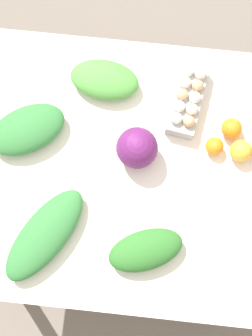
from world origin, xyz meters
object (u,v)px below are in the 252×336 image
at_px(greens_bunch_chard, 146,250).
at_px(greens_bunch_kale, 45,235).
at_px(egg_carton, 187,99).
at_px(orange_3, 232,128).
at_px(cabbage_purple, 137,148).
at_px(orange_1, 214,146).
at_px(orange_2, 241,151).
at_px(greens_bunch_dandelion, 105,80).
at_px(greens_bunch_scallion, 27,130).

distance_m(greens_bunch_chard, greens_bunch_kale, 0.34).
relative_size(egg_carton, greens_bunch_chard, 1.10).
bearing_deg(orange_3, egg_carton, 150.99).
relative_size(cabbage_purple, orange_1, 2.26).
relative_size(cabbage_purple, egg_carton, 0.52).
bearing_deg(orange_1, orange_3, 51.99).
bearing_deg(greens_bunch_kale, greens_bunch_chard, -2.48).
height_order(egg_carton, orange_2, egg_carton).
xyz_separation_m(egg_carton, greens_bunch_dandelion, (-0.31, 0.04, -0.00)).
bearing_deg(greens_bunch_dandelion, egg_carton, -7.88).
relative_size(greens_bunch_chard, orange_3, 3.47).
bearing_deg(greens_bunch_dandelion, orange_3, -15.89).
distance_m(greens_bunch_chard, orange_3, 0.53).
distance_m(egg_carton, orange_1, 0.20).
bearing_deg(greens_bunch_dandelion, cabbage_purple, -60.29).
height_order(greens_bunch_dandelion, greens_bunch_kale, same).
height_order(greens_bunch_scallion, orange_1, greens_bunch_scallion).
bearing_deg(orange_2, greens_bunch_dandelion, 157.14).
height_order(cabbage_purple, egg_carton, cabbage_purple).
height_order(cabbage_purple, orange_2, cabbage_purple).
bearing_deg(orange_3, greens_bunch_kale, -143.90).
relative_size(greens_bunch_chard, orange_1, 3.98).
xyz_separation_m(egg_carton, greens_bunch_scallion, (-0.56, -0.17, -0.00)).
bearing_deg(orange_2, greens_bunch_scallion, -179.79).
height_order(greens_bunch_kale, orange_1, greens_bunch_kale).
height_order(greens_bunch_kale, orange_2, same).
bearing_deg(greens_bunch_chard, greens_bunch_scallion, 140.75).
distance_m(egg_carton, greens_bunch_chard, 0.56).
bearing_deg(egg_carton, greens_bunch_scallion, 115.78).
distance_m(greens_bunch_kale, orange_2, 0.74).
height_order(greens_bunch_chard, greens_bunch_scallion, greens_bunch_scallion).
distance_m(greens_bunch_scallion, orange_1, 0.67).
distance_m(greens_bunch_dandelion, orange_1, 0.46).
bearing_deg(orange_2, cabbage_purple, -174.28).
bearing_deg(greens_bunch_kale, greens_bunch_scallion, 107.67).
bearing_deg(orange_3, greens_bunch_chard, -119.90).
bearing_deg(orange_1, greens_bunch_scallion, -178.99).
relative_size(greens_bunch_scallion, orange_2, 3.55).
bearing_deg(orange_2, egg_carton, 139.72).
distance_m(greens_bunch_chard, orange_1, 0.44).
bearing_deg(greens_bunch_kale, orange_2, 29.36).
xyz_separation_m(cabbage_purple, greens_bunch_chard, (0.06, -0.34, -0.03)).
distance_m(greens_bunch_chard, orange_2, 0.48).
relative_size(orange_1, orange_2, 0.82).
height_order(cabbage_purple, greens_bunch_chard, cabbage_purple).
xyz_separation_m(cabbage_purple, greens_bunch_dandelion, (-0.14, 0.25, -0.03)).
xyz_separation_m(greens_bunch_chard, greens_bunch_kale, (-0.34, 0.01, -0.00)).
distance_m(egg_carton, orange_3, 0.19).
bearing_deg(orange_3, cabbage_purple, -160.39).
distance_m(egg_carton, greens_bunch_kale, 0.69).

